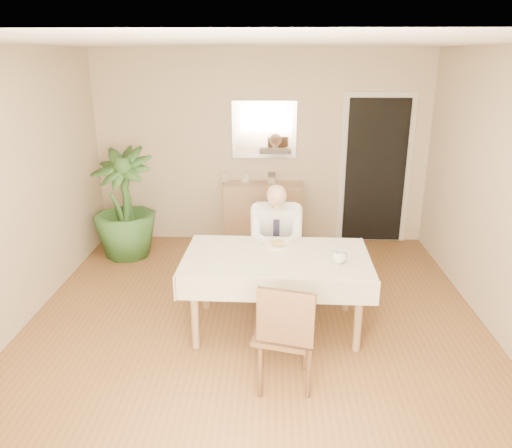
{
  "coord_description": "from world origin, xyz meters",
  "views": [
    {
      "loc": [
        0.15,
        -4.22,
        2.52
      ],
      "look_at": [
        0.0,
        0.35,
        0.95
      ],
      "focal_mm": 35.0,
      "sensor_mm": 36.0,
      "label": 1
    }
  ],
  "objects_px": {
    "chair_far": "(276,247)",
    "potted_palm": "(124,204)",
    "dining_table": "(276,264)",
    "seated_man": "(276,239)",
    "chair_near": "(285,331)",
    "coffee_mug": "(339,257)",
    "sideboard": "(264,213)"
  },
  "relations": [
    {
      "from": "dining_table",
      "to": "seated_man",
      "type": "height_order",
      "value": "seated_man"
    },
    {
      "from": "sideboard",
      "to": "potted_palm",
      "type": "height_order",
      "value": "potted_palm"
    },
    {
      "from": "dining_table",
      "to": "chair_far",
      "type": "bearing_deg",
      "value": 91.49
    },
    {
      "from": "chair_far",
      "to": "potted_palm",
      "type": "height_order",
      "value": "potted_palm"
    },
    {
      "from": "coffee_mug",
      "to": "potted_palm",
      "type": "relative_size",
      "value": 0.09
    },
    {
      "from": "dining_table",
      "to": "chair_near",
      "type": "xyz_separation_m",
      "value": [
        0.06,
        -0.93,
        -0.15
      ]
    },
    {
      "from": "chair_near",
      "to": "potted_palm",
      "type": "height_order",
      "value": "potted_palm"
    },
    {
      "from": "dining_table",
      "to": "chair_near",
      "type": "height_order",
      "value": "chair_near"
    },
    {
      "from": "sideboard",
      "to": "potted_palm",
      "type": "xyz_separation_m",
      "value": [
        -1.77,
        -0.52,
        0.28
      ]
    },
    {
      "from": "dining_table",
      "to": "chair_near",
      "type": "distance_m",
      "value": 0.95
    },
    {
      "from": "potted_palm",
      "to": "chair_far",
      "type": "bearing_deg",
      "value": -24.58
    },
    {
      "from": "coffee_mug",
      "to": "potted_palm",
      "type": "distance_m",
      "value": 3.13
    },
    {
      "from": "seated_man",
      "to": "dining_table",
      "type": "bearing_deg",
      "value": -90.0
    },
    {
      "from": "potted_palm",
      "to": "chair_near",
      "type": "bearing_deg",
      "value": -53.49
    },
    {
      "from": "coffee_mug",
      "to": "potted_palm",
      "type": "bearing_deg",
      "value": 142.59
    },
    {
      "from": "chair_far",
      "to": "potted_palm",
      "type": "xyz_separation_m",
      "value": [
        -1.93,
        0.88,
        0.22
      ]
    },
    {
      "from": "seated_man",
      "to": "sideboard",
      "type": "height_order",
      "value": "seated_man"
    },
    {
      "from": "chair_far",
      "to": "potted_palm",
      "type": "distance_m",
      "value": 2.14
    },
    {
      "from": "dining_table",
      "to": "sideboard",
      "type": "height_order",
      "value": "sideboard"
    },
    {
      "from": "dining_table",
      "to": "chair_far",
      "type": "xyz_separation_m",
      "value": [
        0.0,
        0.88,
        -0.18
      ]
    },
    {
      "from": "seated_man",
      "to": "sideboard",
      "type": "xyz_separation_m",
      "value": [
        -0.16,
        1.69,
        -0.26
      ]
    },
    {
      "from": "chair_near",
      "to": "sideboard",
      "type": "bearing_deg",
      "value": 108.84
    },
    {
      "from": "coffee_mug",
      "to": "sideboard",
      "type": "xyz_separation_m",
      "value": [
        -0.72,
        2.42,
        -0.38
      ]
    },
    {
      "from": "chair_near",
      "to": "sideboard",
      "type": "height_order",
      "value": "chair_near"
    },
    {
      "from": "chair_far",
      "to": "seated_man",
      "type": "xyz_separation_m",
      "value": [
        -0.0,
        -0.28,
        0.21
      ]
    },
    {
      "from": "chair_near",
      "to": "seated_man",
      "type": "distance_m",
      "value": 1.54
    },
    {
      "from": "seated_man",
      "to": "potted_palm",
      "type": "distance_m",
      "value": 2.26
    },
    {
      "from": "chair_far",
      "to": "seated_man",
      "type": "distance_m",
      "value": 0.35
    },
    {
      "from": "dining_table",
      "to": "seated_man",
      "type": "bearing_deg",
      "value": 91.49
    },
    {
      "from": "seated_man",
      "to": "sideboard",
      "type": "relative_size",
      "value": 1.16
    },
    {
      "from": "coffee_mug",
      "to": "sideboard",
      "type": "relative_size",
      "value": 0.12
    },
    {
      "from": "coffee_mug",
      "to": "sideboard",
      "type": "bearing_deg",
      "value": 106.48
    }
  ]
}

